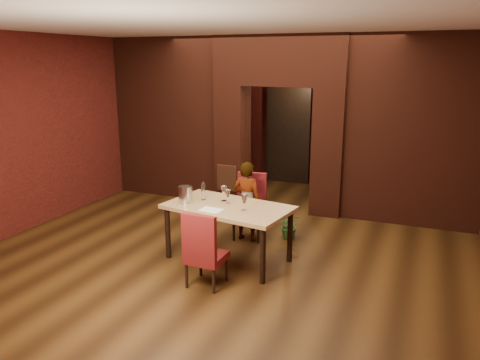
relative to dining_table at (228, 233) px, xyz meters
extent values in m
plane|color=#412710|center=(-0.11, 0.63, -0.40)|extent=(8.00, 8.00, 0.00)
cube|color=silver|center=(-0.11, 0.63, 2.80)|extent=(7.00, 8.00, 0.04)
cube|color=maroon|center=(-0.11, 4.63, 1.20)|extent=(7.00, 0.04, 3.20)
cube|color=maroon|center=(-0.11, -3.37, 1.20)|extent=(7.00, 0.04, 3.20)
cube|color=maroon|center=(-3.61, 0.63, 1.20)|extent=(0.04, 8.00, 3.20)
cube|color=maroon|center=(-1.06, 2.63, 0.75)|extent=(0.55, 0.55, 2.30)
cube|color=maroon|center=(0.84, 2.63, 0.75)|extent=(0.55, 0.55, 2.30)
cube|color=maroon|center=(-0.11, 2.63, 2.35)|extent=(2.45, 0.55, 0.90)
cube|color=maroon|center=(-2.47, 2.63, 1.20)|extent=(2.28, 0.35, 3.20)
cube|color=maroon|center=(2.25, 2.63, 1.20)|extent=(2.28, 0.35, 3.20)
cube|color=#9D522D|center=(-1.06, 2.33, 0.15)|extent=(0.40, 0.03, 0.50)
cube|color=black|center=(-0.51, 4.57, 0.65)|extent=(0.90, 0.08, 2.10)
cube|color=black|center=(-0.51, 4.53, 0.65)|extent=(1.02, 0.04, 2.22)
cube|color=tan|center=(0.00, 0.00, 0.00)|extent=(1.84, 1.22, 0.80)
cube|color=maroon|center=(-0.04, 0.90, 0.11)|extent=(0.52, 0.52, 1.02)
cube|color=maroon|center=(0.06, -0.80, 0.09)|extent=(0.45, 0.45, 0.98)
imported|color=beige|center=(-0.04, 0.81, 0.23)|extent=(0.48, 0.34, 1.26)
cube|color=white|center=(-0.13, -0.27, 0.40)|extent=(0.31, 0.24, 0.00)
cylinder|color=#BCBCC2|center=(-0.62, -0.10, 0.52)|extent=(0.19, 0.19, 0.24)
cylinder|color=silver|center=(-0.44, 0.12, 0.53)|extent=(0.06, 0.06, 0.26)
imported|color=#2F662A|center=(0.58, 1.12, -0.19)|extent=(0.41, 0.37, 0.42)
camera|label=1|loc=(2.51, -5.65, 2.35)|focal=35.00mm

